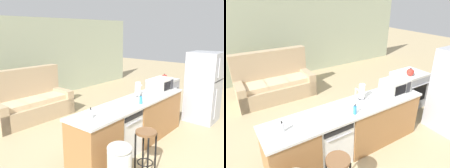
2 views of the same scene
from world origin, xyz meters
TOP-DOWN VIEW (x-y plane):
  - ground_plane at (0.00, 0.00)m, footprint 24.00×24.00m
  - wall_back at (0.30, 4.20)m, footprint 10.00×0.06m
  - kitchen_counter at (0.24, 0.00)m, footprint 2.94×0.66m
  - dishwasher at (-0.25, -0.00)m, footprint 0.58×0.61m
  - stove_range at (2.35, 0.55)m, footprint 0.76×0.68m
  - refrigerator at (2.35, -0.55)m, footprint 0.72×0.73m
  - microwave at (1.20, -0.00)m, footprint 0.50×0.37m
  - sink_faucet at (0.32, 0.06)m, footprint 0.07×0.18m
  - paper_towel_roll at (0.52, 0.15)m, footprint 0.14×0.14m
  - soap_bottle at (0.11, -0.19)m, footprint 0.06×0.06m
  - dish_soap_bottle at (-1.00, -0.02)m, footprint 0.06×0.06m
  - kettle at (2.18, 0.42)m, footprint 0.21×0.17m
  - bar_stool at (-0.54, -0.72)m, footprint 0.32×0.32m
  - trash_bin at (-1.11, -0.66)m, footprint 0.35×0.35m
  - couch at (-0.33, 2.87)m, footprint 2.01×0.92m

SIDE VIEW (x-z plane):
  - ground_plane at x=0.00m, z-range 0.00..0.00m
  - trash_bin at x=-1.11m, z-range 0.01..0.75m
  - couch at x=-0.33m, z-range -0.24..1.03m
  - kitchen_counter at x=0.24m, z-range -0.03..0.87m
  - dishwasher at x=-0.25m, z-range 0.00..0.84m
  - stove_range at x=2.35m, z-range 0.00..0.90m
  - bar_stool at x=-0.54m, z-range 0.17..0.91m
  - refrigerator at x=2.35m, z-range 0.00..1.71m
  - soap_bottle at x=0.11m, z-range 0.88..1.06m
  - dish_soap_bottle at x=-1.00m, z-range 0.88..1.06m
  - kettle at x=2.18m, z-range 0.89..1.08m
  - sink_faucet at x=0.32m, z-range 0.88..1.18m
  - paper_towel_roll at x=0.52m, z-range 0.90..1.18m
  - microwave at x=1.20m, z-range 0.90..1.18m
  - wall_back at x=0.30m, z-range 0.00..2.60m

